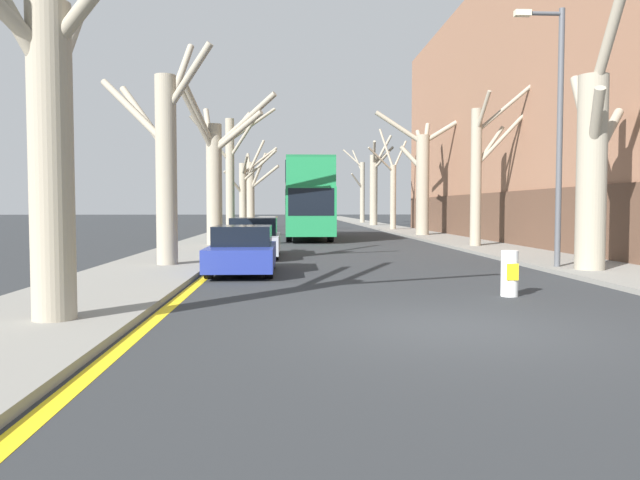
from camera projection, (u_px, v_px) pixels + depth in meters
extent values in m
plane|color=#2B2D30|center=(450.00, 328.00, 9.15)|extent=(300.00, 300.00, 0.00)
cube|color=gray|center=(247.00, 226.00, 58.70)|extent=(3.08, 120.00, 0.12)
cube|color=gray|center=(378.00, 226.00, 59.33)|extent=(3.08, 120.00, 0.12)
cube|color=#93664C|center=(562.00, 116.00, 34.30)|extent=(10.00, 34.06, 13.64)
cube|color=brown|center=(471.00, 217.00, 34.33)|extent=(0.12, 33.38, 2.50)
cube|color=yellow|center=(266.00, 226.00, 58.79)|extent=(0.24, 120.00, 0.01)
cylinder|color=gray|center=(51.00, 167.00, 9.06)|extent=(0.63, 0.63, 4.71)
cylinder|color=gray|center=(6.00, 6.00, 8.55)|extent=(1.14, 1.04, 2.04)
cylinder|color=gray|center=(66.00, 48.00, 10.34)|extent=(0.71, 2.97, 2.14)
cylinder|color=gray|center=(166.00, 172.00, 17.92)|extent=(0.60, 0.60, 5.55)
cylinder|color=gray|center=(134.00, 112.00, 18.46)|extent=(2.35, 1.62, 2.17)
cylinder|color=gray|center=(188.00, 79.00, 17.55)|extent=(1.59, 0.80, 1.98)
cylinder|color=gray|center=(179.00, 80.00, 19.03)|extent=(0.59, 2.68, 2.77)
cylinder|color=gray|center=(144.00, 118.00, 18.53)|extent=(1.82, 1.71, 2.13)
cylinder|color=gray|center=(214.00, 186.00, 27.50)|extent=(0.69, 0.69, 5.43)
cylinder|color=gray|center=(210.00, 138.00, 28.29)|extent=(0.86, 2.10, 2.96)
cylinder|color=gray|center=(237.00, 132.00, 26.77)|extent=(2.38, 1.61, 1.73)
cylinder|color=gray|center=(200.00, 117.00, 26.42)|extent=(1.27, 2.10, 2.60)
cylinder|color=gray|center=(198.00, 121.00, 26.52)|extent=(1.48, 1.93, 2.71)
cylinder|color=gray|center=(244.00, 122.00, 26.69)|extent=(2.96, 1.76, 2.38)
cylinder|color=gray|center=(230.00, 178.00, 36.94)|extent=(0.52, 0.52, 7.02)
cylinder|color=gray|center=(240.00, 125.00, 36.44)|extent=(1.43, 0.98, 1.45)
cylinder|color=gray|center=(210.00, 139.00, 36.37)|extent=(2.38, 1.02, 2.67)
cylinder|color=gray|center=(253.00, 124.00, 37.54)|extent=(2.80, 1.61, 2.23)
cylinder|color=gray|center=(242.00, 140.00, 36.34)|extent=(1.70, 1.28, 2.19)
cylinder|color=gray|center=(243.00, 198.00, 45.42)|extent=(0.53, 0.53, 5.00)
cylinder|color=gray|center=(245.00, 165.00, 44.32)|extent=(0.67, 2.13, 1.37)
cylinder|color=gray|center=(259.00, 166.00, 44.51)|extent=(2.66, 1.93, 2.26)
cylinder|color=gray|center=(234.00, 183.00, 44.85)|extent=(1.45, 1.21, 1.73)
cylinder|color=gray|center=(260.00, 161.00, 45.80)|extent=(2.62, 1.13, 2.12)
cylinder|color=gray|center=(253.00, 163.00, 45.60)|extent=(1.75, 0.78, 3.43)
cylinder|color=gray|center=(251.00, 195.00, 55.45)|extent=(0.70, 0.70, 5.80)
cylinder|color=gray|center=(250.00, 178.00, 56.06)|extent=(0.47, 1.63, 2.36)
cylinder|color=gray|center=(264.00, 177.00, 54.66)|extent=(2.76, 1.82, 2.12)
cylinder|color=gray|center=(249.00, 165.00, 55.80)|extent=(0.58, 1.28, 2.22)
cylinder|color=gray|center=(258.00, 172.00, 54.72)|extent=(1.73, 1.64, 3.38)
cylinder|color=gray|center=(591.00, 175.00, 16.43)|extent=(0.77, 0.77, 5.23)
cylinder|color=gray|center=(583.00, 114.00, 16.94)|extent=(0.34, 1.45, 2.26)
cylinder|color=gray|center=(606.00, 136.00, 17.44)|extent=(2.10, 2.33, 1.90)
cylinder|color=gray|center=(596.00, 121.00, 15.82)|extent=(0.68, 1.35, 1.62)
cylinder|color=gray|center=(613.00, 24.00, 15.36)|extent=(0.33, 2.00, 3.22)
cylinder|color=gray|center=(476.00, 179.00, 26.89)|extent=(0.47, 0.47, 6.01)
cylinder|color=gray|center=(503.00, 137.00, 26.88)|extent=(2.48, 0.22, 2.63)
cylinder|color=gray|center=(483.00, 112.00, 26.18)|extent=(0.36, 1.29, 1.65)
cylinder|color=gray|center=(490.00, 146.00, 26.99)|extent=(1.41, 0.47, 1.80)
cylinder|color=gray|center=(511.00, 103.00, 26.32)|extent=(2.77, 1.14, 2.45)
cylinder|color=gray|center=(423.00, 186.00, 37.71)|extent=(0.79, 0.79, 6.14)
cylinder|color=gray|center=(399.00, 128.00, 37.71)|extent=(2.99, 0.80, 2.13)
cylinder|color=gray|center=(420.00, 142.00, 38.37)|extent=(0.28, 1.79, 1.64)
cylinder|color=gray|center=(440.00, 133.00, 37.49)|extent=(2.14, 0.50, 1.44)
cylinder|color=gray|center=(412.00, 159.00, 37.94)|extent=(1.51, 1.03, 1.65)
cylinder|color=gray|center=(425.00, 144.00, 38.59)|extent=(1.06, 2.29, 2.80)
cylinder|color=gray|center=(393.00, 198.00, 47.65)|extent=(0.45, 0.45, 5.01)
cylinder|color=gray|center=(400.00, 155.00, 47.78)|extent=(1.26, 0.75, 2.33)
cylinder|color=gray|center=(386.00, 149.00, 48.21)|extent=(1.01, 1.77, 3.30)
cylinder|color=gray|center=(381.00, 160.00, 46.88)|extent=(2.21, 1.31, 1.85)
cylinder|color=gray|center=(374.00, 191.00, 58.86)|extent=(0.72, 0.72, 6.72)
cylinder|color=gray|center=(374.00, 153.00, 57.73)|extent=(0.48, 2.11, 2.19)
cylinder|color=gray|center=(383.00, 157.00, 59.36)|extent=(2.28, 1.53, 2.10)
cylinder|color=gray|center=(382.00, 152.00, 59.04)|extent=(2.02, 0.98, 3.25)
cylinder|color=gray|center=(381.00, 161.00, 57.88)|extent=(1.44, 2.00, 1.68)
cylinder|color=gray|center=(362.00, 193.00, 69.03)|extent=(0.51, 0.51, 6.78)
cylinder|color=gray|center=(358.00, 162.00, 69.54)|extent=(1.15, 1.67, 2.70)
cylinder|color=gray|center=(357.00, 181.00, 68.39)|extent=(1.51, 1.29, 1.75)
cylinder|color=gray|center=(353.00, 158.00, 69.25)|extent=(2.21, 1.16, 2.11)
cube|color=#1E7F47|center=(308.00, 211.00, 35.05)|extent=(2.47, 10.15, 2.44)
cube|color=#1E7F47|center=(308.00, 177.00, 34.95)|extent=(2.42, 9.95, 1.41)
cube|color=#1A6C3C|center=(308.00, 163.00, 34.91)|extent=(2.42, 9.95, 0.12)
cube|color=black|center=(308.00, 203.00, 35.02)|extent=(2.50, 8.93, 1.27)
cube|color=black|center=(308.00, 175.00, 34.94)|extent=(2.50, 8.93, 1.07)
cube|color=black|center=(311.00, 202.00, 29.98)|extent=(2.22, 0.06, 1.33)
cylinder|color=black|center=(289.00, 232.00, 32.01)|extent=(0.30, 1.01, 1.01)
cylinder|color=black|center=(330.00, 232.00, 32.12)|extent=(0.30, 1.01, 1.01)
cylinder|color=black|center=(289.00, 228.00, 37.88)|extent=(0.30, 1.01, 1.01)
cylinder|color=black|center=(324.00, 228.00, 37.99)|extent=(0.30, 1.01, 1.01)
cube|color=navy|center=(243.00, 256.00, 16.71)|extent=(1.71, 4.08, 0.58)
cube|color=black|center=(243.00, 235.00, 16.93)|extent=(1.51, 2.12, 0.52)
cylinder|color=black|center=(209.00, 265.00, 15.46)|extent=(0.20, 0.66, 0.66)
cylinder|color=black|center=(269.00, 265.00, 15.53)|extent=(0.20, 0.66, 0.66)
cylinder|color=black|center=(220.00, 258.00, 17.90)|extent=(0.20, 0.66, 0.66)
cylinder|color=black|center=(272.00, 257.00, 17.98)|extent=(0.20, 0.66, 0.66)
cube|color=#9EA3AD|center=(254.00, 243.00, 22.25)|extent=(1.83, 4.57, 0.61)
cube|color=black|center=(254.00, 226.00, 22.49)|extent=(1.61, 2.38, 0.61)
cylinder|color=black|center=(228.00, 250.00, 20.85)|extent=(0.20, 0.66, 0.66)
cylinder|color=black|center=(276.00, 250.00, 20.93)|extent=(0.20, 0.66, 0.66)
cylinder|color=black|center=(235.00, 246.00, 23.58)|extent=(0.20, 0.66, 0.66)
cylinder|color=black|center=(277.00, 245.00, 23.67)|extent=(0.20, 0.66, 0.66)
cylinder|color=#4C4F54|center=(560.00, 141.00, 17.20)|extent=(0.16, 0.16, 7.21)
cylinder|color=#4C4F54|center=(542.00, 13.00, 17.00)|extent=(1.10, 0.11, 0.11)
cube|color=beige|center=(523.00, 13.00, 16.97)|extent=(0.44, 0.20, 0.16)
cylinder|color=white|center=(509.00, 273.00, 12.37)|extent=(0.34, 0.34, 0.91)
cube|color=yellow|center=(513.00, 272.00, 12.20)|extent=(0.24, 0.01, 0.33)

